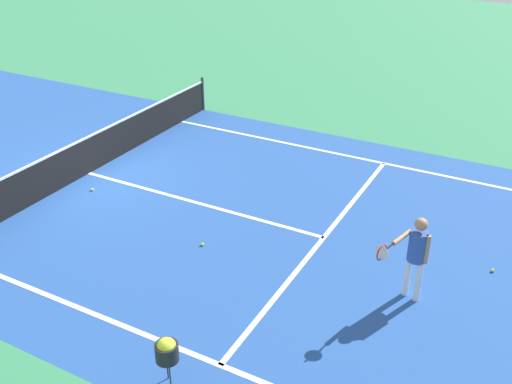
% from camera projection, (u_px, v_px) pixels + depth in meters
% --- Properties ---
extents(ground_plane, '(60.00, 60.00, 0.00)m').
position_uv_depth(ground_plane, '(89.00, 173.00, 14.76)').
color(ground_plane, '#337F51').
extents(court_surface_inbounds, '(10.62, 24.40, 0.00)m').
position_uv_depth(court_surface_inbounds, '(89.00, 173.00, 14.76)').
color(court_surface_inbounds, '#234C93').
rests_on(court_surface_inbounds, ground_plane).
extents(line_sideline_left, '(0.10, 11.89, 0.01)m').
position_uv_depth(line_sideline_left, '(195.00, 355.00, 9.07)').
color(line_sideline_left, white).
rests_on(line_sideline_left, ground_plane).
extents(line_sideline_right, '(0.10, 11.89, 0.01)m').
position_uv_depth(line_sideline_right, '(367.00, 160.00, 15.46)').
color(line_sideline_right, white).
rests_on(line_sideline_right, ground_plane).
extents(line_service_near, '(8.22, 0.10, 0.01)m').
position_uv_depth(line_service_near, '(324.00, 237.00, 12.07)').
color(line_service_near, white).
rests_on(line_service_near, ground_plane).
extents(line_center_service, '(0.10, 6.40, 0.01)m').
position_uv_depth(line_center_service, '(195.00, 202.00, 13.41)').
color(line_center_service, white).
rests_on(line_center_service, ground_plane).
extents(net, '(10.74, 0.09, 1.07)m').
position_uv_depth(net, '(86.00, 155.00, 14.53)').
color(net, '#33383D').
rests_on(net, ground_plane).
extents(player_near, '(1.12, 0.72, 1.62)m').
position_uv_depth(player_near, '(416.00, 250.00, 9.86)').
color(player_near, white).
rests_on(player_near, ground_plane).
extents(ball_hopper, '(0.34, 0.34, 0.87)m').
position_uv_depth(ball_hopper, '(167.00, 350.00, 8.21)').
color(ball_hopper, black).
rests_on(ball_hopper, ground_plane).
extents(tennis_ball_mid_court, '(0.07, 0.07, 0.07)m').
position_uv_depth(tennis_ball_mid_court, '(202.00, 244.00, 11.79)').
color(tennis_ball_mid_court, '#CCE033').
rests_on(tennis_ball_mid_court, ground_plane).
extents(tennis_ball_near_net, '(0.07, 0.07, 0.07)m').
position_uv_depth(tennis_ball_near_net, '(92.00, 190.00, 13.90)').
color(tennis_ball_near_net, '#CCE033').
rests_on(tennis_ball_near_net, ground_plane).
extents(tennis_ball_by_baseline, '(0.07, 0.07, 0.07)m').
position_uv_depth(tennis_ball_by_baseline, '(493.00, 270.00, 11.00)').
color(tennis_ball_by_baseline, '#CCE033').
rests_on(tennis_ball_by_baseline, ground_plane).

